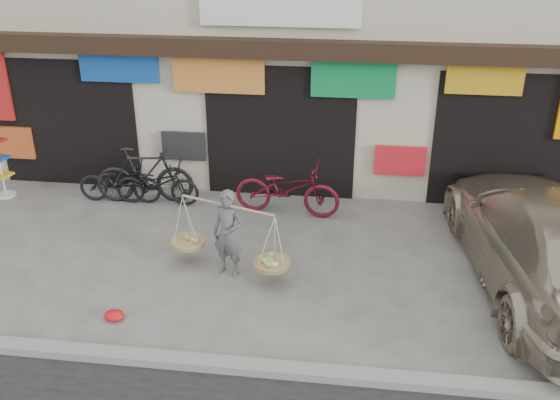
# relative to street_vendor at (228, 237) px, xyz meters

# --- Properties ---
(ground) EXTENTS (70.00, 70.00, 0.00)m
(ground) POSITION_rel_street_vendor_xyz_m (0.43, -0.31, -0.67)
(ground) COLOR gray
(ground) RESTS_ON ground
(kerb) EXTENTS (70.00, 0.25, 0.12)m
(kerb) POSITION_rel_street_vendor_xyz_m (0.43, -2.31, -0.61)
(kerb) COLOR gray
(kerb) RESTS_ON ground
(shophouse_block) EXTENTS (14.00, 6.32, 7.00)m
(shophouse_block) POSITION_rel_street_vendor_xyz_m (0.43, 6.11, 2.78)
(shophouse_block) COLOR beige
(shophouse_block) RESTS_ON ground
(street_vendor) EXTENTS (2.05, 1.06, 1.47)m
(street_vendor) POSITION_rel_street_vendor_xyz_m (0.00, 0.00, 0.00)
(street_vendor) COLOR slate
(street_vendor) RESTS_ON ground
(bike_0) EXTENTS (1.70, 0.63, 0.89)m
(bike_0) POSITION_rel_street_vendor_xyz_m (-2.74, 2.40, -0.23)
(bike_0) COLOR black
(bike_0) RESTS_ON ground
(bike_1) EXTENTS (2.01, 0.79, 1.17)m
(bike_1) POSITION_rel_street_vendor_xyz_m (-2.23, 2.47, -0.08)
(bike_1) COLOR black
(bike_1) RESTS_ON ground
(bike_2) EXTENTS (2.10, 0.91, 1.07)m
(bike_2) POSITION_rel_street_vendor_xyz_m (0.68, 2.29, -0.13)
(bike_2) COLOR maroon
(bike_2) RESTS_ON ground
(bike_3) EXTENTS (1.70, 0.63, 0.89)m
(bike_3) POSITION_rel_street_vendor_xyz_m (-1.96, 2.40, -0.23)
(bike_3) COLOR black
(bike_3) RESTS_ON ground
(suv) EXTENTS (2.83, 5.83, 1.63)m
(suv) POSITION_rel_street_vendor_xyz_m (5.00, 0.32, 0.15)
(suv) COLOR #B5A692
(suv) RESTS_ON ground
(display_rack) EXTENTS (0.42, 0.42, 1.49)m
(display_rack) POSITION_rel_street_vendor_xyz_m (-5.24, 2.36, -0.07)
(display_rack) COLOR silver
(display_rack) RESTS_ON ground
(red_bag) EXTENTS (0.31, 0.25, 0.14)m
(red_bag) POSITION_rel_street_vendor_xyz_m (-1.42, -1.47, -0.60)
(red_bag) COLOR red
(red_bag) RESTS_ON ground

